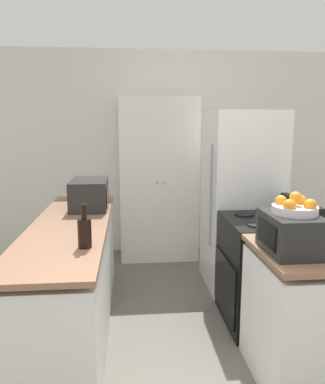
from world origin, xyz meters
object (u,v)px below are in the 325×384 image
at_px(wine_bottle, 85,232).
at_px(fruit_bowl, 295,207).
at_px(stove, 263,270).
at_px(toaster_oven, 291,233).
at_px(refrigerator, 241,201).
at_px(pantry_cabinet, 159,179).
at_px(microwave, 90,194).

distance_m(wine_bottle, fruit_bowl, 1.31).
relative_size(stove, toaster_oven, 2.57).
xyz_separation_m(stove, wine_bottle, (-1.41, -0.58, 0.55)).
xyz_separation_m(wine_bottle, toaster_oven, (1.26, -0.20, 0.02)).
height_order(wine_bottle, toaster_oven, wine_bottle).
relative_size(toaster_oven, fruit_bowl, 1.52).
bearing_deg(fruit_bowl, refrigerator, 84.52).
bearing_deg(toaster_oven, pantry_cabinet, 103.71).
height_order(stove, toaster_oven, toaster_oven).
bearing_deg(pantry_cabinet, stove, -66.19).
bearing_deg(microwave, pantry_cabinet, 56.94).
bearing_deg(pantry_cabinet, refrigerator, -49.88).
height_order(pantry_cabinet, toaster_oven, pantry_cabinet).
distance_m(pantry_cabinet, refrigerator, 1.21).
bearing_deg(microwave, fruit_bowl, -44.66).
distance_m(wine_bottle, toaster_oven, 1.28).
relative_size(microwave, fruit_bowl, 1.94).
relative_size(stove, wine_bottle, 3.74).
xyz_separation_m(pantry_cabinet, fruit_bowl, (0.63, -2.48, 0.18)).
bearing_deg(wine_bottle, stove, 22.53).
height_order(stove, refrigerator, refrigerator).
bearing_deg(refrigerator, stove, -91.91).
bearing_deg(microwave, stove, -20.93).
bearing_deg(fruit_bowl, microwave, 135.34).
relative_size(pantry_cabinet, fruit_bowl, 7.35).
height_order(wine_bottle, fruit_bowl, fruit_bowl).
height_order(stove, microwave, microwave).
xyz_separation_m(stove, microwave, (-1.49, 0.57, 0.58)).
height_order(microwave, toaster_oven, microwave).
height_order(microwave, wine_bottle, wine_bottle).
xyz_separation_m(stove, toaster_oven, (-0.14, -0.79, 0.56)).
relative_size(refrigerator, fruit_bowl, 6.63).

